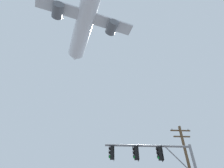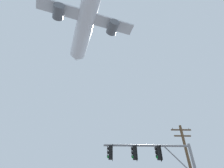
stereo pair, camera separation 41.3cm
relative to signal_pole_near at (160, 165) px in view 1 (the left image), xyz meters
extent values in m
cylinder|color=gray|center=(-0.69, 0.00, 1.33)|extent=(6.18, 0.18, 0.15)
cylinder|color=gray|center=(1.48, 0.01, 0.26)|extent=(1.92, 0.09, 2.19)
cube|color=black|center=(-3.28, -0.02, 0.80)|extent=(0.26, 0.32, 0.90)
cylinder|color=black|center=(-3.28, -0.02, 1.31)|extent=(0.05, 0.05, 0.12)
cube|color=black|center=(-3.14, -0.01, 0.80)|extent=(0.03, 0.46, 1.04)
sphere|color=black|center=(-3.43, -0.02, 1.07)|extent=(0.20, 0.20, 0.20)
cylinder|color=black|center=(-3.49, -0.02, 1.13)|extent=(0.04, 0.21, 0.21)
sphere|color=black|center=(-3.43, -0.02, 0.79)|extent=(0.20, 0.20, 0.20)
cylinder|color=black|center=(-3.49, -0.02, 0.85)|extent=(0.04, 0.21, 0.21)
sphere|color=green|center=(-3.43, -0.02, 0.51)|extent=(0.20, 0.20, 0.20)
cylinder|color=black|center=(-3.49, -0.02, 0.57)|extent=(0.04, 0.21, 0.21)
cube|color=black|center=(-1.58, -0.01, 0.80)|extent=(0.26, 0.32, 0.90)
cylinder|color=black|center=(-1.58, -0.01, 1.31)|extent=(0.05, 0.05, 0.12)
cube|color=black|center=(-1.44, -0.01, 0.80)|extent=(0.03, 0.46, 1.04)
sphere|color=black|center=(-1.73, -0.01, 1.07)|extent=(0.20, 0.20, 0.20)
cylinder|color=black|center=(-1.79, -0.01, 1.13)|extent=(0.04, 0.21, 0.21)
sphere|color=black|center=(-1.73, -0.01, 0.79)|extent=(0.20, 0.20, 0.20)
cylinder|color=black|center=(-1.79, -0.01, 0.85)|extent=(0.04, 0.21, 0.21)
sphere|color=green|center=(-1.73, -0.01, 0.51)|extent=(0.20, 0.20, 0.20)
cylinder|color=black|center=(-1.79, -0.01, 0.57)|extent=(0.04, 0.21, 0.21)
cube|color=black|center=(0.12, 0.00, 0.80)|extent=(0.26, 0.32, 0.90)
cylinder|color=black|center=(0.12, 0.00, 1.31)|extent=(0.05, 0.05, 0.12)
cube|color=black|center=(0.26, 0.00, 0.80)|extent=(0.03, 0.46, 1.04)
sphere|color=black|center=(-0.03, 0.00, 1.07)|extent=(0.20, 0.20, 0.20)
cylinder|color=black|center=(-0.09, 0.00, 1.13)|extent=(0.04, 0.21, 0.21)
sphere|color=black|center=(-0.03, 0.00, 0.79)|extent=(0.20, 0.20, 0.20)
cylinder|color=black|center=(-0.09, 0.00, 0.85)|extent=(0.04, 0.21, 0.21)
sphere|color=green|center=(-0.03, 0.00, 0.51)|extent=(0.20, 0.20, 0.20)
cylinder|color=black|center=(-0.09, 0.00, 0.57)|extent=(0.04, 0.21, 0.21)
cube|color=brown|center=(4.53, 5.74, 5.37)|extent=(2.20, 0.12, 0.12)
cube|color=brown|center=(4.53, 5.74, 4.67)|extent=(1.80, 0.12, 0.12)
cylinder|color=gray|center=(3.63, 5.74, 5.49)|extent=(0.10, 0.10, 0.18)
cylinder|color=gray|center=(5.43, 5.74, 5.49)|extent=(0.10, 0.10, 0.18)
cylinder|color=white|center=(-9.02, 11.60, 37.07)|extent=(11.20, 24.31, 4.29)
cone|color=white|center=(-12.96, 24.41, 37.07)|extent=(4.76, 4.02, 4.07)
cube|color=silver|center=(-8.82, 10.96, 36.42)|extent=(22.64, 9.52, 0.48)
cylinder|color=#595B60|center=(-14.92, 9.09, 35.14)|extent=(3.25, 3.78, 2.41)
cylinder|color=#595B60|center=(-2.73, 12.84, 35.14)|extent=(3.25, 3.78, 2.41)
camera|label=1|loc=(-3.89, -13.20, -3.84)|focal=30.16mm
camera|label=2|loc=(-3.48, -13.21, -3.84)|focal=30.16mm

